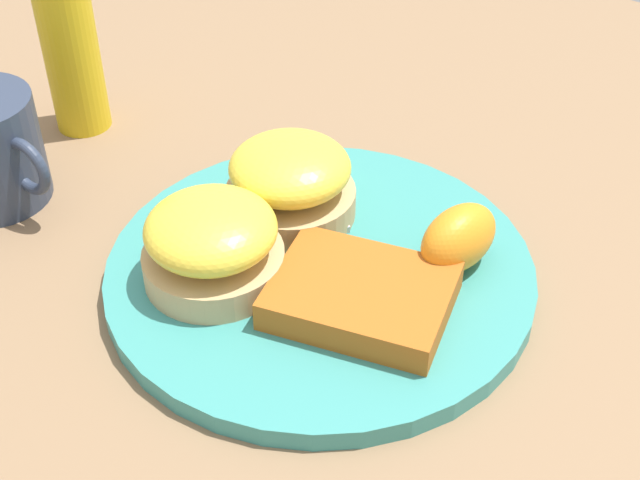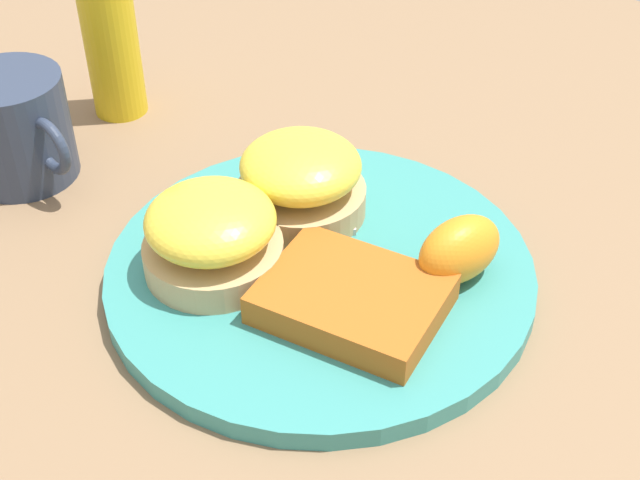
{
  "view_description": "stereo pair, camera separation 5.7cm",
  "coord_description": "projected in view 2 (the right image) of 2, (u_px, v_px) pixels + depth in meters",
  "views": [
    {
      "loc": [
        0.26,
        -0.36,
        0.39
      ],
      "look_at": [
        0.0,
        0.0,
        0.03
      ],
      "focal_mm": 50.0,
      "sensor_mm": 36.0,
      "label": 1
    },
    {
      "loc": [
        0.3,
        -0.32,
        0.39
      ],
      "look_at": [
        0.0,
        0.0,
        0.03
      ],
      "focal_mm": 50.0,
      "sensor_mm": 36.0,
      "label": 2
    }
  ],
  "objects": [
    {
      "name": "sandwich_benedict_right",
      "position": [
        212.0,
        235.0,
        0.56
      ],
      "size": [
        0.09,
        0.09,
        0.06
      ],
      "color": "tan",
      "rests_on": "plate"
    },
    {
      "name": "orange_wedge",
      "position": [
        459.0,
        250.0,
        0.56
      ],
      "size": [
        0.05,
        0.07,
        0.04
      ],
      "primitive_type": "ellipsoid",
      "rotation": [
        0.0,
        0.0,
        4.51
      ],
      "color": "orange",
      "rests_on": "plate"
    },
    {
      "name": "hashbrown_patty",
      "position": [
        352.0,
        299.0,
        0.54
      ],
      "size": [
        0.12,
        0.11,
        0.02
      ],
      "primitive_type": "cube",
      "rotation": [
        0.0,
        0.0,
        0.25
      ],
      "color": "#AC581A",
      "rests_on": "plate"
    },
    {
      "name": "condiment_bottle",
      "position": [
        111.0,
        41.0,
        0.72
      ],
      "size": [
        0.04,
        0.04,
        0.13
      ],
      "primitive_type": "cylinder",
      "color": "gold",
      "rests_on": "ground_plane"
    },
    {
      "name": "sandwich_benedict_left",
      "position": [
        301.0,
        179.0,
        0.61
      ],
      "size": [
        0.09,
        0.09,
        0.06
      ],
      "color": "tan",
      "rests_on": "plate"
    },
    {
      "name": "plate",
      "position": [
        320.0,
        272.0,
        0.59
      ],
      "size": [
        0.28,
        0.28,
        0.01
      ],
      "primitive_type": "cylinder",
      "color": "teal",
      "rests_on": "ground_plane"
    },
    {
      "name": "ground_plane",
      "position": [
        320.0,
        280.0,
        0.59
      ],
      "size": [
        1.1,
        1.1,
        0.0
      ],
      "primitive_type": "plane",
      "color": "#846647"
    },
    {
      "name": "cup",
      "position": [
        16.0,
        128.0,
        0.66
      ],
      "size": [
        0.11,
        0.08,
        0.08
      ],
      "color": "#2D384C",
      "rests_on": "ground_plane"
    },
    {
      "name": "fork",
      "position": [
        350.0,
        241.0,
        0.6
      ],
      "size": [
        0.16,
        0.16,
        0.0
      ],
      "color": "silver",
      "rests_on": "plate"
    }
  ]
}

